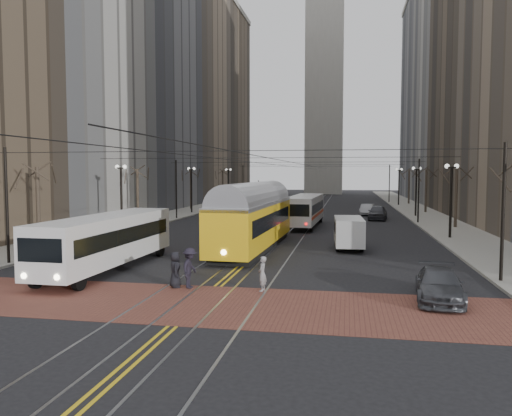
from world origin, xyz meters
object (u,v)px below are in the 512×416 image
at_px(clock_tower, 325,46).
at_px(pedestrian_b, 262,274).
at_px(sedan_silver, 367,210).
at_px(pedestrian_d, 190,268).
at_px(sedan_grey, 378,212).
at_px(pedestrian_a, 175,269).
at_px(transit_bus, 108,243).
at_px(streetcar, 254,223).
at_px(rear_bus, 305,211).
at_px(cargo_van, 349,234).
at_px(sedan_parked, 439,285).

distance_m(clock_tower, pedestrian_b, 109.33).
height_order(sedan_silver, pedestrian_d, pedestrian_d).
bearing_deg(sedan_grey, pedestrian_a, -100.60).
xyz_separation_m(transit_bus, pedestrian_d, (5.64, -3.30, -0.53)).
distance_m(streetcar, sedan_grey, 25.05).
relative_size(rear_bus, pedestrian_a, 7.01).
height_order(cargo_van, pedestrian_d, cargo_van).
relative_size(clock_tower, streetcar, 4.46).
distance_m(clock_tower, transit_bus, 106.19).
distance_m(transit_bus, sedan_silver, 40.69).
bearing_deg(pedestrian_a, streetcar, -28.18).
xyz_separation_m(pedestrian_a, pedestrian_d, (0.69, 0.00, 0.10)).
bearing_deg(sedan_grey, sedan_parked, -82.68).
distance_m(sedan_parked, pedestrian_d, 10.66).
relative_size(transit_bus, pedestrian_b, 7.60).
bearing_deg(transit_bus, pedestrian_b, -19.30).
bearing_deg(sedan_silver, sedan_grey, -72.37).
distance_m(transit_bus, pedestrian_a, 5.99).
height_order(rear_bus, pedestrian_a, rear_bus).
height_order(rear_bus, pedestrian_b, rear_bus).
bearing_deg(pedestrian_a, transit_bus, 34.48).
height_order(clock_tower, streetcar, clock_tower).
bearing_deg(sedan_parked, rear_bus, 112.06).
bearing_deg(sedan_silver, rear_bus, -105.14).
relative_size(pedestrian_a, pedestrian_d, 0.89).
height_order(sedan_parked, pedestrian_d, pedestrian_d).
bearing_deg(pedestrian_a, cargo_van, -52.63).
height_order(rear_bus, sedan_parked, rear_bus).
distance_m(pedestrian_a, pedestrian_b, 4.00).
bearing_deg(pedestrian_b, sedan_silver, 176.50).
distance_m(clock_tower, cargo_van, 97.18).
xyz_separation_m(streetcar, pedestrian_b, (2.65, -12.07, -0.96)).
bearing_deg(pedestrian_b, transit_bus, -105.43).
relative_size(clock_tower, pedestrian_b, 43.04).
xyz_separation_m(clock_tower, sedan_silver, (8.17, -62.36, -35.29)).
height_order(sedan_grey, pedestrian_a, pedestrian_a).
bearing_deg(sedan_silver, transit_bus, -102.89).
bearing_deg(clock_tower, pedestrian_b, -88.81).
bearing_deg(cargo_van, streetcar, -174.73).
height_order(sedan_parked, pedestrian_a, pedestrian_a).
height_order(sedan_silver, sedan_parked, sedan_silver).
bearing_deg(sedan_parked, sedan_grey, 96.75).
distance_m(cargo_van, pedestrian_a, 15.13).
bearing_deg(rear_bus, sedan_parked, -71.70).
bearing_deg(pedestrian_b, sedan_parked, 93.01).
distance_m(sedan_silver, sedan_parked, 41.39).
distance_m(clock_tower, pedestrian_d, 109.27).
relative_size(rear_bus, sedan_parked, 2.58).
xyz_separation_m(sedan_grey, pedestrian_b, (-6.96, -35.19, -0.03)).
xyz_separation_m(sedan_silver, pedestrian_a, (-10.02, -41.13, 0.15)).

